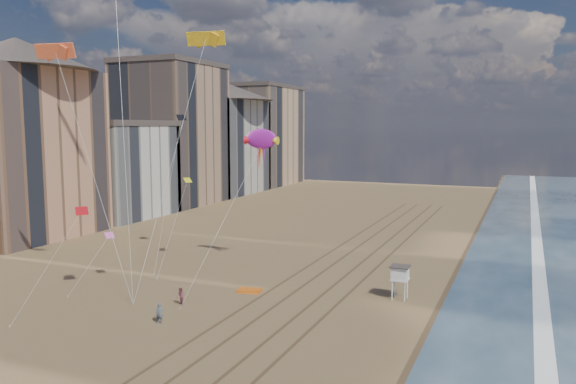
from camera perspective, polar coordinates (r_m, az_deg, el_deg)
The scene contains 10 objects.
wet_sand at distance 67.12m, azimuth 20.54°, elevation -7.54°, with size 260.00×260.00×0.00m, color #42301E.
foam at distance 67.10m, azimuth 24.15°, elevation -7.71°, with size 260.00×260.00×0.00m, color white.
tracks at distance 60.43m, azimuth 4.12°, elevation -8.69°, with size 7.68×120.00×0.01m.
buildings at distance 112.87m, azimuth -13.45°, elevation 5.30°, with size 34.72×131.35×29.00m.
lifeguard_stand at distance 53.61m, azimuth 11.32°, elevation -8.13°, with size 1.75×1.75×3.16m.
grounded_kite at distance 55.56m, azimuth -3.94°, elevation -9.95°, with size 2.25×1.43×0.26m, color orange.
show_kite at distance 62.16m, azimuth -2.74°, elevation 5.37°, with size 4.07×8.30×20.83m.
kite_flyer_a at distance 47.98m, azimuth -12.93°, elevation -11.91°, with size 0.64×0.42×1.74m, color slate.
kite_flyer_b at distance 52.22m, azimuth -10.86°, elevation -10.36°, with size 0.80×0.62×1.65m, color #9B4F5B.
small_kites at distance 61.61m, azimuth -14.98°, elevation 1.11°, with size 5.08×17.67×12.83m.
Camera 1 is at (21.41, -25.11, 16.12)m, focal length 35.00 mm.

